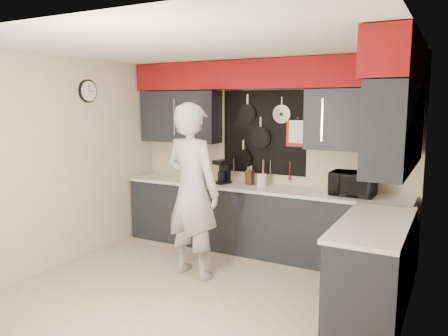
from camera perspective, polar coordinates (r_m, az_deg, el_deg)
The scene contains 10 objects.
ground at distance 4.94m, azimuth -2.73°, elevation -15.79°, with size 4.00×4.00×0.00m, color #B8A58F.
back_wall_assembly at distance 5.92m, azimuth 5.29°, elevation 8.29°, with size 4.00×0.36×2.60m.
right_wall_assembly at distance 4.14m, azimuth 21.85°, elevation 6.67°, with size 0.36×3.50×2.60m.
left_wall_assembly at distance 5.84m, azimuth -19.78°, elevation 1.17°, with size 0.05×3.50×2.60m.
base_cabinets at distance 5.54m, azimuth 7.77°, elevation -8.06°, with size 3.95×2.20×0.92m.
microwave at distance 5.48m, azimuth 16.47°, elevation -1.99°, with size 0.52×0.35×0.29m, color black.
knife_block at distance 5.95m, azimuth 3.40°, elevation -1.25°, with size 0.09×0.09×0.20m, color #351E10.
utensil_crock at distance 5.90m, azimuth 4.96°, elevation -1.55°, with size 0.13×0.13×0.16m, color white.
coffee_maker at distance 6.07m, azimuth -0.13°, elevation -0.41°, with size 0.23×0.26×0.33m.
person at distance 5.08m, azimuth -4.18°, elevation -3.03°, with size 0.74×0.49×2.03m, color #ADADAA.
Camera 1 is at (2.33, -3.85, 2.04)m, focal length 35.00 mm.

